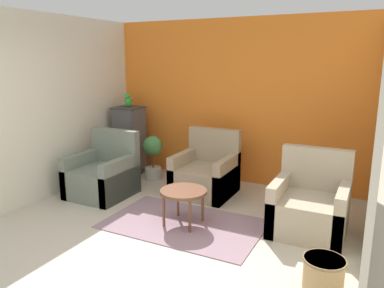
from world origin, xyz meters
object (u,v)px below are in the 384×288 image
Objects in this scene: armchair_middle at (206,174)px; parrot at (128,101)px; armchair_right at (310,207)px; wicker_basket at (323,273)px; coffee_table at (183,194)px; armchair_left at (103,176)px; potted_plant at (153,153)px; birdcage at (130,140)px.

parrot is (-1.71, 0.36, 1.03)m from armchair_middle.
wicker_basket is (0.33, -1.19, -0.14)m from armchair_right.
wicker_basket is (1.79, -0.65, -0.25)m from coffee_table.
armchair_left reaches higher than coffee_table.
armchair_left is 3.99× the size of parrot.
potted_plant reaches higher than coffee_table.
birdcage is (-1.71, 0.36, 0.30)m from armchair_middle.
wicker_basket is at bearing -74.35° from armchair_right.
armchair_middle is at bearing 100.93° from coffee_table.
armchair_left is 1.22m from birdcage.
parrot is (0.00, 0.00, 0.73)m from birdcage.
potted_plant is (0.25, 1.02, 0.16)m from armchair_left.
armchair_left is 0.80× the size of birdcage.
birdcage is at bearing -90.00° from parrot.
armchair_left is 3.07m from armchair_right.
birdcage is 4.33m from wicker_basket.
parrot reaches higher than armchair_right.
armchair_middle is at bearing 29.20° from armchair_left.
wicker_basket is (3.72, -2.17, -1.17)m from parrot.
birdcage is at bearing 163.77° from armchair_right.
birdcage is (-3.38, 0.98, 0.30)m from armchair_right.
potted_plant is at bearing 76.28° from armchair_left.
armchair_middle is 1.77m from birdcage.
armchair_right is 1.79m from armchair_middle.
potted_plant is at bearing 134.02° from coffee_table.
armchair_right is 1.28× the size of potted_plant.
birdcage is 0.73m from parrot.
armchair_right reaches higher than wicker_basket.
parrot is 1.05m from potted_plant.
armchair_middle is at bearing -12.06° from parrot.
parrot reaches higher than armchair_middle.
armchair_middle reaches higher than wicker_basket.
armchair_right reaches higher than potted_plant.
coffee_table is 1.55m from armchair_right.
coffee_table is 1.19m from armchair_middle.
coffee_table is at bearing -13.52° from armchair_left.
armchair_left is 3.55m from wicker_basket.
armchair_middle is 2.71m from wicker_basket.
wicker_basket is at bearing -16.93° from armchair_left.
armchair_left is at bearing -74.37° from parrot.
wicker_basket is (3.72, -2.17, -0.44)m from birdcage.
armchair_left is 1.00× the size of armchair_middle.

